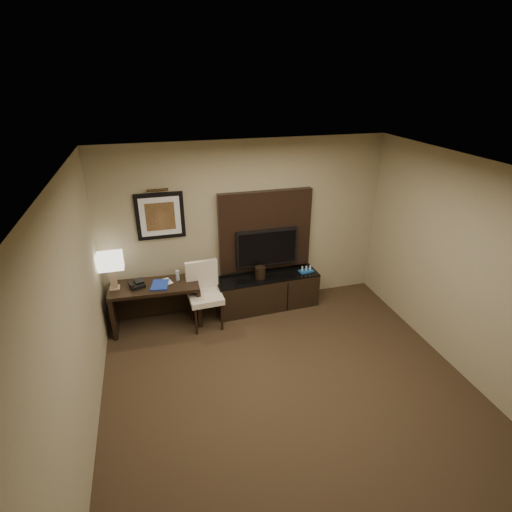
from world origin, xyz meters
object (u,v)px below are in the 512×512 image
object	(u,v)px
water_bottle	(178,275)
table_lamp	(112,271)
tv	(267,247)
desk_phone	(137,284)
ice_bucket	(260,272)
minibar_tray	(306,269)
desk_chair	(205,296)
credenza	(267,292)
desk	(157,305)

from	to	relation	value
water_bottle	table_lamp	bearing A→B (deg)	-179.21
tv	desk_phone	world-z (taller)	tv
ice_bucket	minibar_tray	distance (m)	0.79
desk_chair	minibar_tray	size ratio (longest dim) A/B	4.32
tv	minibar_tray	world-z (taller)	tv
minibar_tray	ice_bucket	bearing A→B (deg)	-179.61
credenza	table_lamp	bearing A→B (deg)	177.66
desk_chair	desk_phone	world-z (taller)	desk_chair
desk_chair	minibar_tray	bearing A→B (deg)	5.27
credenza	desk_chair	bearing A→B (deg)	-168.57
desk_phone	minibar_tray	size ratio (longest dim) A/B	0.86
water_bottle	ice_bucket	distance (m)	1.30
tv	table_lamp	bearing A→B (deg)	-176.46
credenza	desk_phone	xyz separation A→B (m)	(-2.01, -0.05, 0.46)
desk_phone	desk_chair	bearing A→B (deg)	-30.82
desk_chair	desk_phone	xyz separation A→B (m)	(-0.96, 0.21, 0.24)
desk_phone	ice_bucket	xyz separation A→B (m)	(1.89, 0.03, -0.08)
desk_phone	minibar_tray	world-z (taller)	desk_phone
tv	desk	bearing A→B (deg)	-173.97
desk_chair	minibar_tray	distance (m)	1.73
desk_phone	water_bottle	world-z (taller)	water_bottle
tv	desk_chair	size ratio (longest dim) A/B	0.98
desk	credenza	bearing A→B (deg)	4.43
water_bottle	desk_phone	bearing A→B (deg)	-174.80
tv	desk_phone	xyz separation A→B (m)	(-2.04, -0.19, -0.27)
credenza	table_lamp	distance (m)	2.43
tv	table_lamp	distance (m)	2.36
table_lamp	desk_phone	xyz separation A→B (m)	(0.32, -0.04, -0.24)
desk_chair	table_lamp	xyz separation A→B (m)	(-1.28, 0.25, 0.48)
tv	desk_chair	bearing A→B (deg)	-159.60
minibar_tray	tv	bearing A→B (deg)	166.34
desk_chair	ice_bucket	xyz separation A→B (m)	(0.92, 0.24, 0.16)
credenza	tv	world-z (taller)	tv
ice_bucket	desk	bearing A→B (deg)	-178.96
desk	minibar_tray	size ratio (longest dim) A/B	5.54
credenza	ice_bucket	xyz separation A→B (m)	(-0.13, -0.02, 0.38)
table_lamp	credenza	bearing A→B (deg)	0.14
credenza	desk	bearing A→B (deg)	179.14
table_lamp	desk_phone	size ratio (longest dim) A/B	2.84
desk_phone	desk	bearing A→B (deg)	-19.06
desk_phone	ice_bucket	distance (m)	1.89
table_lamp	minibar_tray	xyz separation A→B (m)	(2.99, -0.01, -0.37)
desk_chair	table_lamp	size ratio (longest dim) A/B	1.78
credenza	water_bottle	size ratio (longest dim) A/B	10.29
desk_phone	minibar_tray	distance (m)	2.68
desk	ice_bucket	size ratio (longest dim) A/B	6.91
credenza	table_lamp	size ratio (longest dim) A/B	2.92
table_lamp	water_bottle	distance (m)	0.94
tv	ice_bucket	size ratio (longest dim) A/B	5.29
credenza	desk_chair	size ratio (longest dim) A/B	1.64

